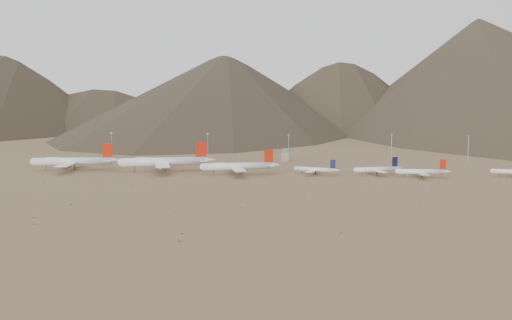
# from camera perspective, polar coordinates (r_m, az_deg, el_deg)

# --- Properties ---
(ground) EXTENTS (3000.00, 3000.00, 0.00)m
(ground) POSITION_cam_1_polar(r_m,az_deg,el_deg) (366.98, -2.62, -2.13)
(ground) COLOR #9F7B52
(ground) RESTS_ON ground
(mountain_ridge) EXTENTS (4400.00, 1000.00, 300.00)m
(mountain_ridge) POSITION_cam_1_polar(r_m,az_deg,el_deg) (1262.44, 4.68, 10.73)
(mountain_ridge) COLOR #4B3C2D
(mountain_ridge) RESTS_ON ground
(widebody_west) EXTENTS (72.99, 57.29, 21.98)m
(widebody_west) POSITION_cam_1_polar(r_m,az_deg,el_deg) (438.22, -20.18, -0.13)
(widebody_west) COLOR white
(widebody_west) RESTS_ON ground
(widebody_centre) EXTENTS (76.03, 60.55, 23.49)m
(widebody_centre) POSITION_cam_1_polar(r_m,az_deg,el_deg) (411.17, -10.45, -0.17)
(widebody_centre) COLOR white
(widebody_centre) RESTS_ON ground
(widebody_east) EXTENTS (62.04, 49.23, 19.02)m
(widebody_east) POSITION_cam_1_polar(r_m,az_deg,el_deg) (387.21, -2.08, -0.70)
(widebody_east) COLOR white
(widebody_east) RESTS_ON ground
(narrowbody_a) EXTENTS (36.17, 26.82, 12.28)m
(narrowbody_a) POSITION_cam_1_polar(r_m,az_deg,el_deg) (389.41, 6.88, -1.08)
(narrowbody_a) COLOR white
(narrowbody_a) RESTS_ON ground
(narrowbody_b) EXTENTS (39.09, 29.27, 13.54)m
(narrowbody_b) POSITION_cam_1_polar(r_m,az_deg,el_deg) (396.26, 13.71, -1.03)
(narrowbody_b) COLOR white
(narrowbody_b) RESTS_ON ground
(narrowbody_c) EXTENTS (41.68, 30.05, 13.76)m
(narrowbody_c) POSITION_cam_1_polar(r_m,az_deg,el_deg) (391.25, 18.48, -1.26)
(narrowbody_c) COLOR white
(narrowbody_c) RESTS_ON ground
(control_tower) EXTENTS (8.00, 8.00, 12.00)m
(control_tower) POSITION_cam_1_polar(r_m,az_deg,el_deg) (480.93, 3.42, 0.54)
(control_tower) COLOR tan
(control_tower) RESTS_ON ground
(mast_far_west) EXTENTS (2.00, 0.60, 25.70)m
(mast_far_west) POSITION_cam_1_polar(r_m,az_deg,el_deg) (528.59, -16.16, 1.79)
(mast_far_west) COLOR gray
(mast_far_west) RESTS_ON ground
(mast_west) EXTENTS (2.00, 0.60, 25.70)m
(mast_west) POSITION_cam_1_polar(r_m,az_deg,el_deg) (496.82, -5.54, 1.73)
(mast_west) COLOR gray
(mast_west) RESTS_ON ground
(mast_centre) EXTENTS (2.00, 0.60, 25.70)m
(mast_centre) POSITION_cam_1_polar(r_m,az_deg,el_deg) (474.07, 3.74, 1.53)
(mast_centre) COLOR gray
(mast_centre) RESTS_ON ground
(mast_east) EXTENTS (2.00, 0.60, 25.70)m
(mast_east) POSITION_cam_1_polar(r_m,az_deg,el_deg) (500.11, 15.22, 1.57)
(mast_east) COLOR gray
(mast_east) RESTS_ON ground
(mast_far_east) EXTENTS (2.00, 0.60, 25.70)m
(mast_far_east) POSITION_cam_1_polar(r_m,az_deg,el_deg) (496.20, 23.09, 1.24)
(mast_far_east) COLOR gray
(mast_far_east) RESTS_ON ground
(desert_scrub) EXTENTS (392.97, 175.41, 0.88)m
(desert_scrub) POSITION_cam_1_polar(r_m,az_deg,el_deg) (284.01, -12.40, -4.73)
(desert_scrub) COLOR olive
(desert_scrub) RESTS_ON ground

